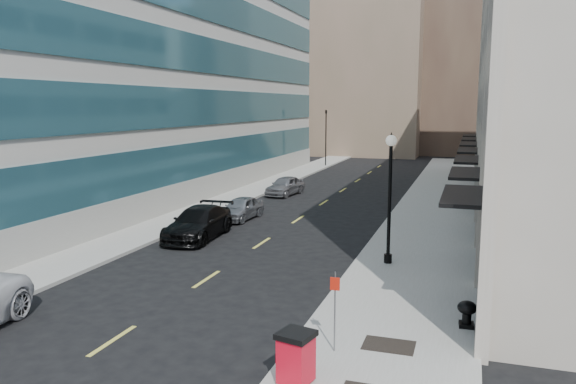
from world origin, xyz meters
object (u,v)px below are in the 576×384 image
Objects in this scene: car_grey_sedan at (285,186)px; trash_bin at (296,356)px; sign_post at (335,300)px; urn_planter at (467,311)px; car_black_pickup at (198,223)px; traffic_signal at (326,114)px; car_silver_sedan at (241,208)px; lamppost at (390,187)px.

car_grey_sedan is 3.25× the size of trash_bin.
trash_bin is 0.58× the size of sign_post.
car_grey_sedan is 5.22× the size of urn_planter.
sign_post is at bearing -60.92° from car_grey_sedan.
traffic_signal is at bearing 90.01° from car_black_pickup.
urn_planter is at bearing -42.46° from car_silver_sedan.
trash_bin is at bearing -76.47° from traffic_signal.
car_grey_sedan is at bearing -84.36° from traffic_signal.
car_black_pickup is (2.09, -34.00, -4.94)m from traffic_signal.
car_silver_sedan reaches higher than urn_planter.
trash_bin is (9.21, -13.00, 0.06)m from car_black_pickup.
trash_bin is (9.36, -27.26, 0.13)m from car_grey_sedan.
lamppost is at bearing -15.24° from car_black_pickup.
car_black_pickup is 4.99m from car_silver_sedan.
car_silver_sedan is 0.72× the size of lamppost.
car_black_pickup is 15.93m from trash_bin.
car_black_pickup is 10.34m from lamppost.
sign_post reaches higher than car_grey_sedan.
car_grey_sedan is 28.82m from trash_bin.
lamppost is 2.48× the size of sign_post.
car_grey_sedan is (-0.35, 9.28, 0.04)m from car_silver_sedan.
traffic_signal is 34.42m from car_black_pickup.
lamppost is (9.81, -2.04, 2.56)m from car_black_pickup.
trash_bin is 6.14m from urn_planter.
sign_post reaches higher than car_black_pickup.
sign_post is at bearing -90.90° from lamppost.
lamppost is at bearing -50.74° from car_grey_sedan.
urn_planter is at bearing -62.46° from lamppost.
lamppost is (9.95, -16.30, 2.64)m from car_grey_sedan.
traffic_signal is 45.08m from urn_planter.
traffic_signal is 1.79× the size of car_silver_sedan.
urn_planter is at bearing 37.84° from sign_post.
car_grey_sedan is at bearing 120.38° from urn_planter.
traffic_signal is at bearing 103.50° from car_grey_sedan.
car_silver_sedan is 18.35m from urn_planter.
car_silver_sedan is at bearing 134.22° from urn_planter.
sign_post is at bearing -56.07° from car_silver_sedan.
trash_bin is at bearing -60.06° from car_silver_sedan.
lamppost is at bearing 117.54° from urn_planter.
traffic_signal reaches higher than sign_post.
lamppost is (9.60, -7.02, 2.68)m from car_silver_sedan.
sign_post is (9.67, -11.01, 0.80)m from car_black_pickup.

